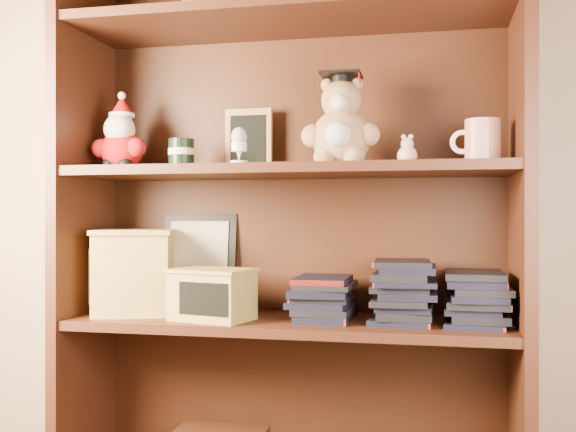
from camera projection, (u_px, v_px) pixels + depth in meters
The scene contains 16 objects.
bookcase at pixel (291, 231), 1.82m from camera, with size 1.20×0.35×1.60m.
shelf_lower at pixel (288, 323), 1.77m from camera, with size 1.14×0.33×0.02m.
shelf_upper at pixel (288, 171), 1.77m from camera, with size 1.14×0.33×0.02m.
santa_plush at pixel (121, 140), 1.86m from camera, with size 0.16×0.11×0.22m.
teachers_tin at pixel (181, 153), 1.83m from camera, with size 0.07×0.07×0.08m.
chalkboard_plaque at pixel (249, 141), 1.91m from camera, with size 0.14×0.07×0.17m.
egg_cup at pixel (239, 145), 1.72m from camera, with size 0.05×0.05×0.10m.
grad_teddy_bear at pixel (341, 129), 1.73m from camera, with size 0.20×0.17×0.25m.
pink_figurine at pixel (407, 153), 1.70m from camera, with size 0.05×0.05×0.08m.
teacher_mug at pixel (482, 142), 1.67m from camera, with size 0.12×0.09×0.11m.
certificate_frame at pixel (199, 261), 1.97m from camera, with size 0.22×0.06×0.28m.
treats_box at pixel (134, 271), 1.86m from camera, with size 0.27×0.27×0.23m.
pencils_box at pixel (212, 294), 1.74m from camera, with size 0.23×0.19×0.13m.
book_stack_left at pixel (324, 298), 1.75m from camera, with size 0.14×0.20×0.11m.
book_stack_mid at pixel (404, 291), 1.71m from camera, with size 0.14×0.20×0.16m.
book_stack_right at pixel (477, 299), 1.67m from camera, with size 0.14×0.20×0.13m.
Camera 1 is at (0.25, -0.42, 0.82)m, focal length 42.00 mm.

